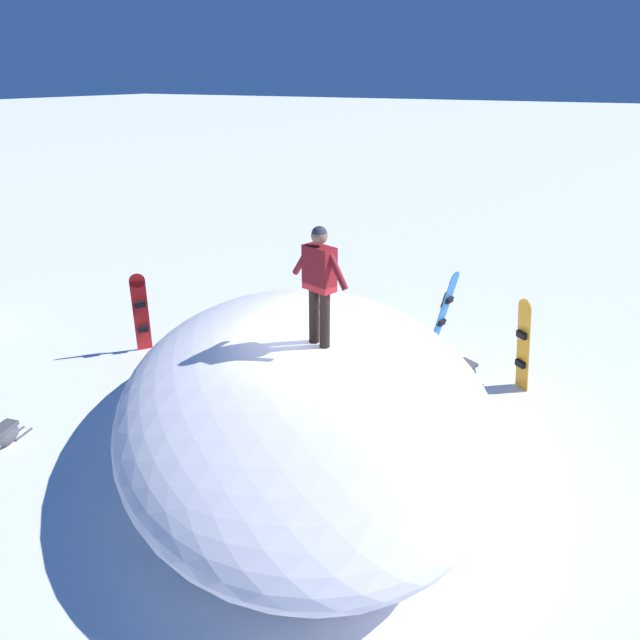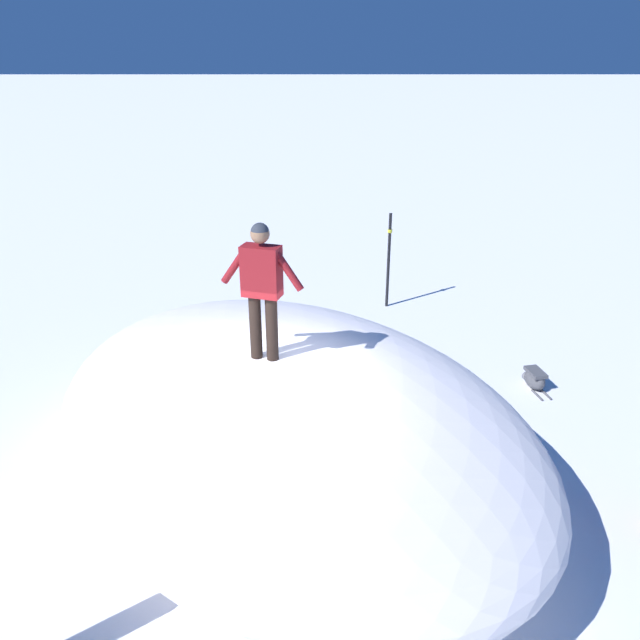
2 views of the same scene
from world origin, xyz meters
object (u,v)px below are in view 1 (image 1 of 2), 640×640
snowboarder_standing (319,277)px  snowboard_secondary_upright (523,344)px  snowboard_primary_upright (141,312)px  backpack_near (4,435)px  backpack_far (466,370)px  snowboard_tertiary_upright (446,307)px

snowboarder_standing → snowboard_secondary_upright: 4.10m
snowboard_primary_upright → backpack_near: 3.29m
snowboarder_standing → backpack_far: bearing=-25.1°
backpack_near → snowboard_tertiary_upright: bearing=-36.3°
snowboarder_standing → snowboard_primary_upright: (1.04, 4.39, -1.74)m
snowboard_tertiary_upright → backpack_near: snowboard_tertiary_upright is taller
snowboard_tertiary_upright → backpack_near: size_ratio=2.21×
backpack_near → backpack_far: size_ratio=1.22×
snowboarder_standing → snowboard_primary_upright: size_ratio=0.97×
snowboard_primary_upright → snowboard_tertiary_upright: snowboard_primary_upright is taller
snowboard_primary_upright → backpack_far: size_ratio=2.86×
snowboard_tertiary_upright → snowboarder_standing: bearing=172.0°
snowboard_primary_upright → snowboard_tertiary_upright: 5.85m
snowboard_tertiary_upright → snowboard_secondary_upright: bearing=-124.7°
snowboard_primary_upright → snowboard_secondary_upright: (1.95, -6.61, 0.01)m
snowboard_primary_upright → backpack_near: bearing=-173.8°
snowboard_secondary_upright → snowboard_tertiary_upright: bearing=55.3°
snowboarder_standing → backpack_far: size_ratio=2.79×
snowboard_primary_upright → backpack_near: size_ratio=2.34×
snowboard_primary_upright → snowboard_secondary_upright: snowboard_secondary_upright is taller
snowboarder_standing → snowboard_tertiary_upright: snowboarder_standing is taller
snowboard_primary_upright → backpack_far: (1.88, -5.76, -0.67)m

